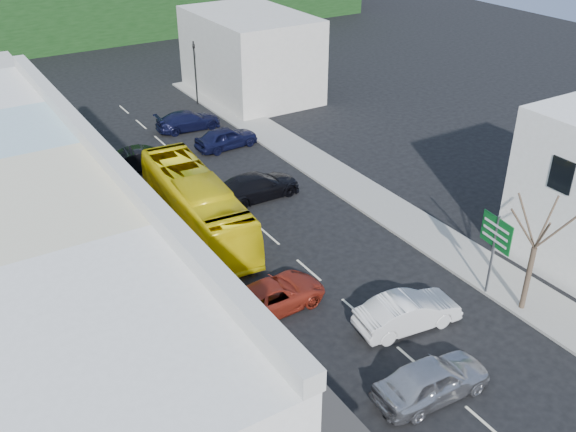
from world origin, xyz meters
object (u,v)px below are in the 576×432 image
object	(u,v)px
pedestrian_left	(190,321)
traffic_signal	(195,73)
car_silver	(432,382)
direction_sign	(492,256)
car_red	(273,296)
street_tree	(534,248)
car_white	(408,314)
bus	(196,205)

from	to	relation	value
pedestrian_left	traffic_signal	size ratio (longest dim) A/B	0.32
car_silver	direction_sign	size ratio (longest dim) A/B	1.03
car_red	street_tree	xyz separation A→B (m)	(9.70, -6.16, 2.67)
pedestrian_left	street_tree	world-z (taller)	street_tree
car_white	traffic_signal	world-z (taller)	traffic_signal
car_silver	car_white	bearing A→B (deg)	-25.75
pedestrian_left	car_red	bearing A→B (deg)	-77.44
car_silver	car_white	xyz separation A→B (m)	(2.02, 3.72, 0.00)
car_red	street_tree	distance (m)	11.79
car_white	pedestrian_left	xyz separation A→B (m)	(-8.54, 4.25, 0.30)
car_white	street_tree	distance (m)	6.25
car_silver	car_red	size ratio (longest dim) A/B	0.96
car_white	pedestrian_left	world-z (taller)	pedestrian_left
car_white	direction_sign	distance (m)	5.05
direction_sign	traffic_signal	bearing A→B (deg)	97.53
car_white	car_red	world-z (taller)	same
car_silver	car_white	size ratio (longest dim) A/B	1.00
car_red	street_tree	bearing A→B (deg)	-125.33
pedestrian_left	bus	bearing A→B (deg)	-14.46
bus	car_white	size ratio (longest dim) A/B	2.64
direction_sign	street_tree	size ratio (longest dim) A/B	0.63
bus	direction_sign	size ratio (longest dim) A/B	2.71
car_silver	pedestrian_left	bearing A→B (deg)	42.00
car_red	street_tree	size ratio (longest dim) A/B	0.68
car_white	pedestrian_left	bearing A→B (deg)	70.69
bus	car_silver	world-z (taller)	bus
direction_sign	street_tree	bearing A→B (deg)	-67.47
car_white	street_tree	xyz separation A→B (m)	(5.32, -1.87, 2.67)
street_tree	car_silver	bearing A→B (deg)	-165.86
pedestrian_left	traffic_signal	xyz separation A→B (m)	(13.08, 27.81, 1.66)
pedestrian_left	traffic_signal	bearing A→B (deg)	-13.11
car_silver	direction_sign	xyz separation A→B (m)	(6.86, 3.59, 1.44)
traffic_signal	street_tree	bearing A→B (deg)	87.45
direction_sign	car_red	bearing A→B (deg)	161.38
bus	car_red	bearing A→B (deg)	-85.97
car_silver	traffic_signal	size ratio (longest dim) A/B	0.83
car_red	traffic_signal	xyz separation A→B (m)	(8.92, 27.77, 1.96)
bus	traffic_signal	xyz separation A→B (m)	(8.87, 19.37, 1.11)
car_white	direction_sign	world-z (taller)	direction_sign
car_silver	car_white	world-z (taller)	same
car_silver	direction_sign	distance (m)	7.88
pedestrian_left	traffic_signal	distance (m)	30.78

